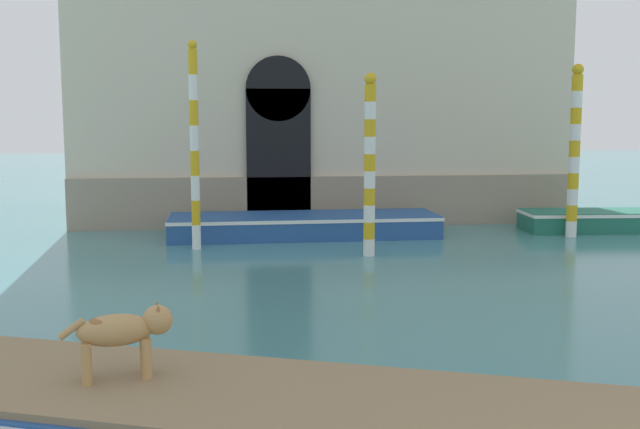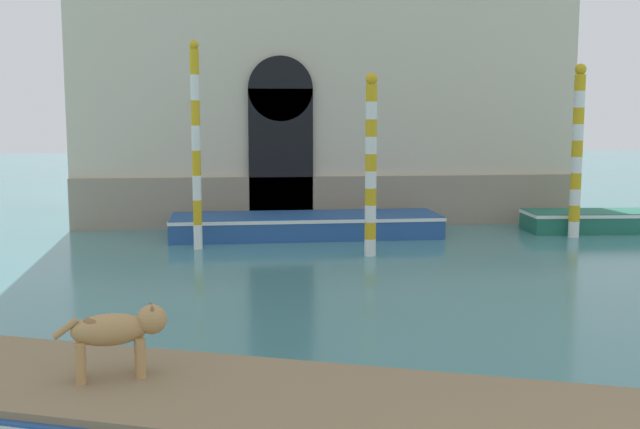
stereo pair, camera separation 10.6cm
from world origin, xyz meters
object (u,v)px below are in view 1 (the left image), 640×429
(dog_on_deck, at_px, (124,331))
(boat_moored_near_palazzo, at_px, (304,225))
(mooring_pole_2, at_px, (195,146))
(boat_moored_far, at_px, (619,220))
(mooring_pole_0, at_px, (574,151))
(mooring_pole_1, at_px, (370,165))

(dog_on_deck, relative_size, boat_moored_near_palazzo, 0.15)
(mooring_pole_2, bearing_deg, boat_moored_near_palazzo, 30.60)
(dog_on_deck, distance_m, boat_moored_far, 15.46)
(dog_on_deck, height_order, mooring_pole_0, mooring_pole_0)
(boat_moored_far, relative_size, mooring_pole_0, 1.20)
(mooring_pole_2, bearing_deg, mooring_pole_1, -18.29)
(dog_on_deck, bearing_deg, boat_moored_near_palazzo, 66.03)
(dog_on_deck, bearing_deg, boat_moored_far, 36.04)
(boat_moored_far, height_order, mooring_pole_2, mooring_pole_2)
(mooring_pole_0, xyz_separation_m, mooring_pole_2, (-8.76, -0.67, 0.18))
(dog_on_deck, relative_size, mooring_pole_2, 0.21)
(mooring_pole_0, bearing_deg, dog_on_deck, -130.35)
(mooring_pole_1, bearing_deg, dog_on_deck, -113.14)
(mooring_pole_0, relative_size, mooring_pole_2, 0.92)
(boat_moored_near_palazzo, xyz_separation_m, mooring_pole_0, (6.30, -0.79, 1.77))
(mooring_pole_1, bearing_deg, boat_moored_far, 21.12)
(boat_moored_far, height_order, mooring_pole_0, mooring_pole_0)
(dog_on_deck, height_order, mooring_pole_2, mooring_pole_2)
(boat_moored_near_palazzo, bearing_deg, mooring_pole_1, -68.36)
(mooring_pole_0, bearing_deg, boat_moored_far, 26.30)
(dog_on_deck, relative_size, mooring_pole_0, 0.23)
(mooring_pole_1, bearing_deg, boat_moored_near_palazzo, 112.42)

